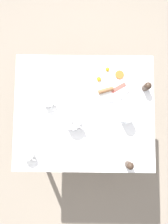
% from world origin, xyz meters
% --- Properties ---
extents(ground_plane, '(8.00, 8.00, 0.00)m').
position_xyz_m(ground_plane, '(0.00, 0.00, 0.00)').
color(ground_plane, gray).
extents(table, '(0.81, 0.97, 0.74)m').
position_xyz_m(table, '(0.00, 0.00, 0.66)').
color(table, white).
rests_on(table, ground_plane).
extents(breakfast_plate, '(0.30, 0.30, 0.04)m').
position_xyz_m(breakfast_plate, '(-0.22, 0.17, 0.75)').
color(breakfast_plate, white).
rests_on(breakfast_plate, table).
extents(teapot_near, '(0.12, 0.16, 0.11)m').
position_xyz_m(teapot_near, '(0.07, -0.08, 0.79)').
color(teapot_near, white).
rests_on(teapot_near, table).
extents(teacup_with_saucer_left, '(0.14, 0.14, 0.07)m').
position_xyz_m(teacup_with_saucer_left, '(-0.07, -0.24, 0.77)').
color(teacup_with_saucer_left, white).
rests_on(teacup_with_saucer_left, table).
extents(teacup_with_saucer_right, '(0.14, 0.14, 0.07)m').
position_xyz_m(teacup_with_saucer_right, '(0.29, -0.37, 0.77)').
color(teacup_with_saucer_right, white).
rests_on(teacup_with_saucer_right, table).
extents(water_glass_tall, '(0.08, 0.08, 0.11)m').
position_xyz_m(water_glass_tall, '(0.04, 0.28, 0.80)').
color(water_glass_tall, white).
rests_on(water_glass_tall, table).
extents(pepper_grinder, '(0.05, 0.05, 0.10)m').
position_xyz_m(pepper_grinder, '(0.35, 0.30, 0.80)').
color(pepper_grinder, '#38281E').
rests_on(pepper_grinder, table).
extents(salt_grinder, '(0.05, 0.05, 0.10)m').
position_xyz_m(salt_grinder, '(-0.17, 0.42, 0.80)').
color(salt_grinder, '#38281E').
rests_on(salt_grinder, table).
extents(fork_by_plate, '(0.03, 0.17, 0.00)m').
position_xyz_m(fork_by_plate, '(-0.25, -0.25, 0.75)').
color(fork_by_plate, silver).
rests_on(fork_by_plate, table).
extents(knife_by_plate, '(0.16, 0.17, 0.00)m').
position_xyz_m(knife_by_plate, '(0.26, 0.10, 0.75)').
color(knife_by_plate, silver).
rests_on(knife_by_plate, table).
extents(spoon_for_tea, '(0.13, 0.10, 0.00)m').
position_xyz_m(spoon_for_tea, '(0.21, 0.32, 0.75)').
color(spoon_for_tea, silver).
rests_on(spoon_for_tea, table).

